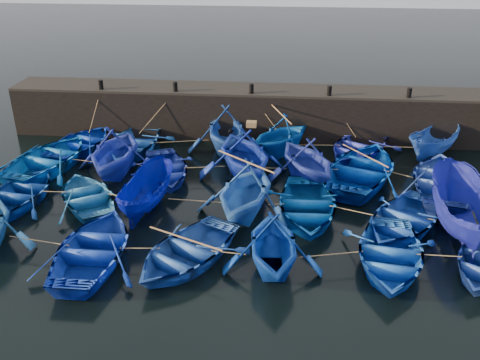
# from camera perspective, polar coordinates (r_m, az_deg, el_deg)

# --- Properties ---
(ground) EXTENTS (120.00, 120.00, 0.00)m
(ground) POSITION_cam_1_polar(r_m,az_deg,el_deg) (20.38, -0.83, -5.69)
(ground) COLOR black
(ground) RESTS_ON ground
(quay_wall) EXTENTS (26.00, 2.50, 2.50)m
(quay_wall) POSITION_cam_1_polar(r_m,az_deg,el_deg) (29.38, 1.32, 7.18)
(quay_wall) COLOR black
(quay_wall) RESTS_ON ground
(quay_top) EXTENTS (26.00, 2.50, 0.12)m
(quay_top) POSITION_cam_1_polar(r_m,az_deg,el_deg) (28.98, 1.35, 9.63)
(quay_top) COLOR black
(quay_top) RESTS_ON quay_wall
(bollard_0) EXTENTS (0.24, 0.24, 0.50)m
(bollard_0) POSITION_cam_1_polar(r_m,az_deg,el_deg) (29.67, -14.62, 9.82)
(bollard_0) COLOR black
(bollard_0) RESTS_ON quay_top
(bollard_1) EXTENTS (0.24, 0.24, 0.50)m
(bollard_1) POSITION_cam_1_polar(r_m,az_deg,el_deg) (28.58, -6.92, 9.87)
(bollard_1) COLOR black
(bollard_1) RESTS_ON quay_top
(bollard_2) EXTENTS (0.24, 0.24, 0.50)m
(bollard_2) POSITION_cam_1_polar(r_m,az_deg,el_deg) (28.03, 1.22, 9.73)
(bollard_2) COLOR black
(bollard_2) RESTS_ON quay_top
(bollard_3) EXTENTS (0.24, 0.24, 0.50)m
(bollard_3) POSITION_cam_1_polar(r_m,az_deg,el_deg) (28.05, 9.51, 9.39)
(bollard_3) COLOR black
(bollard_3) RESTS_ON quay_top
(bollard_4) EXTENTS (0.24, 0.24, 0.50)m
(bollard_4) POSITION_cam_1_polar(r_m,az_deg,el_deg) (28.63, 17.61, 8.87)
(bollard_4) COLOR black
(bollard_4) RESTS_ON quay_top
(boat_0) EXTENTS (4.38, 5.28, 0.95)m
(boat_0) POSITION_cam_1_polar(r_m,az_deg,el_deg) (28.54, -16.58, 3.84)
(boat_0) COLOR #032698
(boat_0) RESTS_ON ground
(boat_1) EXTENTS (3.93, 5.21, 1.02)m
(boat_1) POSITION_cam_1_polar(r_m,az_deg,el_deg) (27.75, -11.37, 3.89)
(boat_1) COLOR #194FAB
(boat_1) RESTS_ON ground
(boat_2) EXTENTS (4.57, 5.09, 2.38)m
(boat_2) POSITION_cam_1_polar(r_m,az_deg,el_deg) (27.19, -1.55, 5.48)
(boat_2) COLOR #1D47A0
(boat_2) RESTS_ON ground
(boat_3) EXTENTS (5.24, 5.30, 2.11)m
(boat_3) POSITION_cam_1_polar(r_m,az_deg,el_deg) (26.84, 4.35, 4.82)
(boat_3) COLOR #03429A
(boat_3) RESTS_ON ground
(boat_4) EXTENTS (5.44, 5.93, 1.00)m
(boat_4) POSITION_cam_1_polar(r_m,az_deg,el_deg) (27.41, 12.49, 3.48)
(boat_4) COLOR #1B2596
(boat_4) RESTS_ON ground
(boat_5) EXTENTS (3.80, 4.25, 1.61)m
(boat_5) POSITION_cam_1_polar(r_m,az_deg,el_deg) (28.08, 19.99, 3.71)
(boat_5) COLOR #1E4696
(boat_5) RESTS_ON ground
(boat_6) EXTENTS (5.03, 6.15, 1.12)m
(boat_6) POSITION_cam_1_polar(r_m,az_deg,el_deg) (26.92, -19.65, 2.24)
(boat_6) COLOR #054B97
(boat_6) RESTS_ON ground
(boat_7) EXTENTS (4.08, 4.70, 2.43)m
(boat_7) POSITION_cam_1_polar(r_m,az_deg,el_deg) (25.20, -13.17, 3.14)
(boat_7) COLOR #1F31A8
(boat_7) RESTS_ON ground
(boat_8) EXTENTS (4.43, 5.18, 0.91)m
(boat_8) POSITION_cam_1_polar(r_m,az_deg,el_deg) (24.68, -8.04, 1.16)
(boat_8) COLOR #2035A3
(boat_8) RESTS_ON ground
(boat_9) EXTENTS (5.60, 5.97, 2.52)m
(boat_9) POSITION_cam_1_polar(r_m,az_deg,el_deg) (24.14, 0.48, 2.94)
(boat_9) COLOR #10299F
(boat_9) RESTS_ON ground
(boat_10) EXTENTS (5.09, 5.35, 2.20)m
(boat_10) POSITION_cam_1_polar(r_m,az_deg,el_deg) (24.13, 7.17, 2.30)
(boat_10) COLOR #2235A8
(boat_10) RESTS_ON ground
(boat_11) EXTENTS (5.94, 6.91, 1.21)m
(boat_11) POSITION_cam_1_polar(r_m,az_deg,el_deg) (24.79, 13.03, 1.22)
(boat_11) COLOR #00308E
(boat_11) RESTS_ON ground
(boat_12) EXTENTS (4.92, 6.14, 1.13)m
(boat_12) POSITION_cam_1_polar(r_m,az_deg,el_deg) (24.75, 20.87, -0.02)
(boat_12) COLOR blue
(boat_12) RESTS_ON ground
(boat_13) EXTENTS (3.73, 4.82, 0.92)m
(boat_13) POSITION_cam_1_polar(r_m,az_deg,el_deg) (24.14, -22.35, -1.22)
(boat_13) COLOR navy
(boat_13) RESTS_ON ground
(boat_14) EXTENTS (4.85, 5.20, 0.88)m
(boat_14) POSITION_cam_1_polar(r_m,az_deg,el_deg) (23.03, -15.97, -1.58)
(boat_14) COLOR #1E629C
(boat_14) RESTS_ON ground
(boat_15) EXTENTS (2.10, 4.32, 1.61)m
(boat_15) POSITION_cam_1_polar(r_m,az_deg,el_deg) (21.92, -10.00, -1.30)
(boat_15) COLOR #00087B
(boat_15) RESTS_ON ground
(boat_16) EXTENTS (4.75, 5.22, 2.36)m
(boat_16) POSITION_cam_1_polar(r_m,az_deg,el_deg) (20.98, 0.58, -1.02)
(boat_16) COLOR blue
(boat_16) RESTS_ON ground
(boat_17) EXTENTS (3.60, 4.95, 1.01)m
(boat_17) POSITION_cam_1_polar(r_m,az_deg,el_deg) (21.37, 7.13, -2.74)
(boat_17) COLOR #044792
(boat_17) RESTS_ON ground
(boat_18) EXTENTS (5.34, 5.75, 0.97)m
(boat_18) POSITION_cam_1_polar(r_m,az_deg,el_deg) (21.26, 17.01, -4.00)
(boat_18) COLOR #143E99
(boat_18) RESTS_ON ground
(boat_19) EXTENTS (2.25, 5.42, 2.06)m
(boat_19) POSITION_cam_1_polar(r_m,az_deg,el_deg) (21.47, 22.43, -2.93)
(boat_19) COLOR navy
(boat_19) RESTS_ON ground
(boat_21) EXTENTS (3.53, 4.94, 1.02)m
(boat_21) POSITION_cam_1_polar(r_m,az_deg,el_deg) (19.26, -15.26, -6.99)
(boat_21) COLOR #0E2EA3
(boat_21) RESTS_ON ground
(boat_22) EXTENTS (5.16, 5.69, 0.97)m
(boat_22) POSITION_cam_1_polar(r_m,az_deg,el_deg) (18.56, -5.81, -7.56)
(boat_22) COLOR navy
(boat_22) RESTS_ON ground
(boat_23) EXTENTS (3.77, 4.26, 2.08)m
(boat_23) POSITION_cam_1_polar(r_m,az_deg,el_deg) (17.88, 3.53, -6.78)
(boat_23) COLOR #0939A7
(boat_23) RESTS_ON ground
(boat_24) EXTENTS (4.02, 5.16, 0.98)m
(boat_24) POSITION_cam_1_polar(r_m,az_deg,el_deg) (18.99, 15.67, -7.64)
(boat_24) COLOR blue
(boat_24) RESTS_ON ground
(wooden_crate) EXTENTS (0.45, 0.40, 0.23)m
(wooden_crate) POSITION_cam_1_polar(r_m,az_deg,el_deg) (23.62, 1.23, 5.99)
(wooden_crate) COLOR brown
(wooden_crate) RESTS_ON boat_9
(mooring_ropes) EXTENTS (17.75, 11.76, 2.10)m
(mooring_ropes) POSITION_cam_1_polar(r_m,az_deg,el_deg) (24.45, 0.31, 2.29)
(mooring_ropes) COLOR tan
(mooring_ropes) RESTS_ON ground
(loose_oars) EXTENTS (9.07, 11.97, 1.45)m
(loose_oars) POSITION_cam_1_polar(r_m,az_deg,el_deg) (22.21, 3.85, 1.98)
(loose_oars) COLOR #99724C
(loose_oars) RESTS_ON ground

